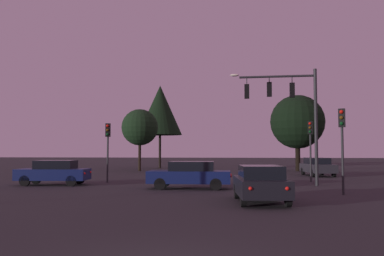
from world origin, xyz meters
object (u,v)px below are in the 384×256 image
(traffic_signal_mast_arm, at_px, (289,104))
(tree_center_horizon, at_px, (297,122))
(tree_left_far, at_px, (160,110))
(traffic_light_median, at_px, (310,139))
(car_crossing_left, at_px, (190,174))
(traffic_light_corner_right, at_px, (108,140))
(car_crossing_right, at_px, (54,172))
(tree_behind_sign, at_px, (140,127))
(traffic_light_corner_left, at_px, (342,133))
(car_nearside_lane, at_px, (260,183))
(car_far_lane, at_px, (318,166))

(traffic_signal_mast_arm, relative_size, tree_center_horizon, 0.91)
(tree_left_far, bearing_deg, traffic_signal_mast_arm, -61.83)
(traffic_light_median, distance_m, car_crossing_left, 9.67)
(traffic_light_corner_right, xyz_separation_m, tree_left_far, (-0.31, 21.54, 4.18))
(car_crossing_right, relative_size, tree_behind_sign, 0.69)
(traffic_light_corner_right, distance_m, traffic_light_median, 13.69)
(traffic_light_corner_left, relative_size, car_crossing_right, 0.94)
(traffic_light_corner_right, xyz_separation_m, tree_center_horizon, (15.07, 16.17, 2.26))
(car_nearside_lane, distance_m, car_crossing_right, 14.05)
(car_far_lane, bearing_deg, traffic_light_corner_right, -151.50)
(car_crossing_right, bearing_deg, tree_behind_sign, 85.12)
(car_far_lane, relative_size, tree_center_horizon, 0.58)
(tree_behind_sign, bearing_deg, traffic_light_median, -41.42)
(traffic_light_corner_left, bearing_deg, traffic_light_corner_right, 155.84)
(traffic_signal_mast_arm, bearing_deg, car_far_lane, 69.11)
(traffic_signal_mast_arm, xyz_separation_m, tree_behind_sign, (-13.04, 15.91, -0.50))
(traffic_light_median, distance_m, car_far_lane, 7.20)
(car_crossing_left, relative_size, car_far_lane, 1.03)
(traffic_light_median, height_order, tree_left_far, tree_left_far)
(tree_center_horizon, bearing_deg, car_crossing_left, -114.70)
(traffic_signal_mast_arm, height_order, car_nearside_lane, traffic_signal_mast_arm)
(traffic_light_median, relative_size, tree_behind_sign, 0.64)
(traffic_light_corner_right, xyz_separation_m, car_crossing_left, (5.91, -3.75, -2.01))
(traffic_light_corner_left, relative_size, traffic_light_median, 1.01)
(traffic_light_corner_right, distance_m, car_crossing_left, 7.28)
(traffic_light_corner_left, xyz_separation_m, tree_behind_sign, (-14.83, 20.92, 1.56))
(traffic_signal_mast_arm, height_order, car_crossing_left, traffic_signal_mast_arm)
(traffic_light_median, xyz_separation_m, car_nearside_lane, (-4.17, -11.11, -2.14))
(traffic_signal_mast_arm, height_order, traffic_light_median, traffic_signal_mast_arm)
(tree_left_far, bearing_deg, car_crossing_right, -95.73)
(traffic_signal_mast_arm, relative_size, traffic_light_corner_right, 1.81)
(traffic_signal_mast_arm, height_order, tree_left_far, tree_left_far)
(car_crossing_left, relative_size, tree_behind_sign, 0.73)
(traffic_light_median, xyz_separation_m, tree_center_horizon, (1.49, 14.42, 2.14))
(traffic_light_corner_left, xyz_separation_m, car_crossing_left, (-7.68, 2.35, -2.17))
(traffic_light_corner_right, relative_size, tree_behind_sign, 0.61)
(car_far_lane, bearing_deg, car_crossing_left, -128.09)
(car_far_lane, bearing_deg, tree_behind_sign, 158.81)
(car_nearside_lane, relative_size, tree_left_far, 0.42)
(car_nearside_lane, height_order, car_crossing_left, same)
(car_crossing_left, bearing_deg, traffic_light_corner_left, -17.00)
(car_nearside_lane, relative_size, tree_behind_sign, 0.66)
(car_far_lane, relative_size, tree_left_far, 0.46)
(traffic_light_corner_left, xyz_separation_m, tree_left_far, (-13.90, 27.63, 4.02))
(tree_behind_sign, bearing_deg, traffic_signal_mast_arm, -50.65)
(traffic_light_corner_right, relative_size, car_far_lane, 0.87)
(traffic_light_median, distance_m, tree_left_far, 24.52)
(car_crossing_left, xyz_separation_m, car_crossing_right, (-8.61, 1.52, -0.00))
(traffic_light_corner_left, xyz_separation_m, car_nearside_lane, (-4.18, -3.27, -2.17))
(car_crossing_right, relative_size, tree_center_horizon, 0.56)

